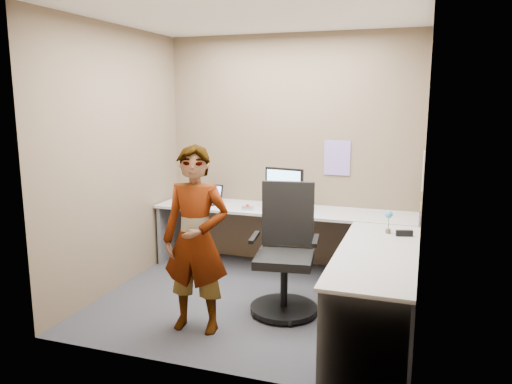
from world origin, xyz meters
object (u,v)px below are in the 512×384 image
(desk, at_px, (308,238))
(office_chair, at_px, (285,261))
(person, at_px, (196,240))
(monitor, at_px, (284,184))

(desk, relative_size, office_chair, 2.52)
(person, bearing_deg, monitor, 74.67)
(person, bearing_deg, office_chair, 41.22)
(monitor, distance_m, office_chair, 1.16)
(desk, xyz_separation_m, person, (-0.72, -1.09, 0.21))
(desk, distance_m, monitor, 0.78)
(monitor, xyz_separation_m, person, (-0.32, -1.59, -0.24))
(monitor, distance_m, person, 1.64)
(monitor, relative_size, person, 0.28)
(desk, distance_m, office_chair, 0.50)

